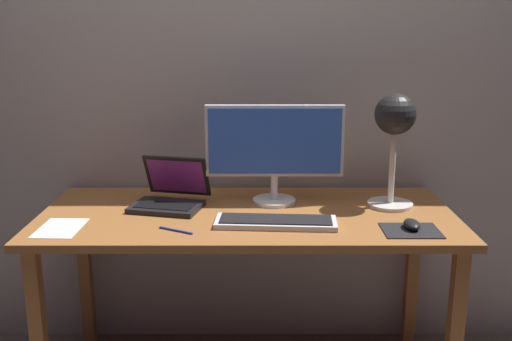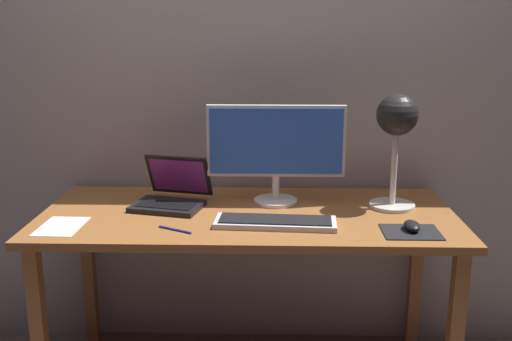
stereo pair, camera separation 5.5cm
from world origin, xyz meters
The scene contains 10 objects.
back_wall centered at (0.00, 0.40, 1.30)m, with size 4.80×0.06×2.60m, color #A8A099.
desk centered at (0.00, 0.00, 0.66)m, with size 1.60×0.70×0.74m.
monitor centered at (0.11, 0.13, 0.97)m, with size 0.55×0.18×0.40m.
keyboard_main centered at (0.11, -0.15, 0.75)m, with size 0.45×0.17×0.03m.
laptop centered at (-0.31, 0.09, 0.80)m, with size 0.32×0.32×0.19m.
desk_lamp centered at (0.57, 0.08, 1.07)m, with size 0.18×0.18×0.45m.
mousepad centered at (0.58, -0.21, 0.74)m, with size 0.20×0.16×0.00m, color black.
mouse centered at (0.59, -0.20, 0.76)m, with size 0.06×0.10×0.03m, color black.
paper_sheet_near_mouse centered at (-0.67, -0.18, 0.74)m, with size 0.15×0.21×0.00m, color white.
pen centered at (-0.25, -0.21, 0.74)m, with size 0.01×0.01×0.14m, color #2633A5.
Camera 2 is at (0.09, -2.15, 1.45)m, focal length 40.77 mm.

